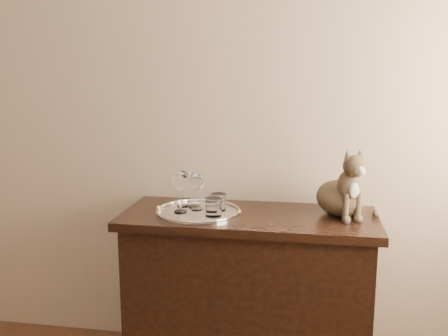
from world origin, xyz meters
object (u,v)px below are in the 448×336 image
Objects in this scene: sideboard at (248,298)px; tumbler_c at (218,202)px; wine_glass_b at (194,190)px; wine_glass_d at (197,191)px; tumbler_a at (214,207)px; cat at (341,181)px; wine_glass_c at (180,192)px; wine_glass_a at (183,188)px; tray at (198,212)px.

sideboard is 14.72× the size of tumbler_c.
wine_glass_b is 0.99× the size of wine_glass_d.
sideboard is 0.51m from tumbler_a.
sideboard is 6.88× the size of wine_glass_b.
cat is at bearing 5.41° from tumbler_c.
tumbler_c is 0.58m from cat.
cat is at bearing 8.37° from wine_glass_c.
cat is (0.67, 0.05, 0.07)m from wine_glass_d.
wine_glass_b is 2.05× the size of tumbler_a.
tumbler_c is (0.19, -0.05, -0.05)m from wine_glass_a.
tumbler_c is at bearing 160.99° from cat.
sideboard is at bearing -10.50° from wine_glass_a.
wine_glass_c is at bearing -81.64° from wine_glass_a.
wine_glass_b is 0.04m from wine_glass_d.
wine_glass_d is 0.12m from tumbler_c.
tumbler_a is 0.26× the size of cat.
tumbler_a is (0.09, -0.06, 0.05)m from tray.
wine_glass_d is (-0.01, 0.04, 0.09)m from tray.
wine_glass_c reaches higher than tumbler_c.
tray is 0.11m from tumbler_c.
wine_glass_b reaches higher than tumbler_a.
tray is 0.10m from wine_glass_d.
tray is 2.27× the size of wine_glass_d.
wine_glass_a is 0.11m from wine_glass_c.
cat reaches higher than wine_glass_c.
tumbler_a is (0.12, -0.14, -0.04)m from wine_glass_b.
wine_glass_b is 0.10m from wine_glass_c.
wine_glass_d is 0.68m from cat.
tumbler_a is 0.10m from tumbler_c.
cat is at bearing 9.02° from sideboard.
wine_glass_c is (0.02, -0.10, 0.01)m from wine_glass_a.
tray is at bearing 163.36° from cat.
wine_glass_d reaches higher than sideboard.
wine_glass_a is at bearing 169.50° from sideboard.
wine_glass_b is at bearing 169.39° from sideboard.
wine_glass_c is 1.11× the size of wine_glass_d.
tray is 1.22× the size of cat.
wine_glass_c reaches higher than tumbler_a.
wine_glass_d is at bearing 159.85° from cat.
tumbler_a reaches higher than sideboard.
tray is at bearing -158.37° from tumbler_c.
sideboard is at bearing 29.22° from tumbler_a.
wine_glass_c reaches higher than wine_glass_d.
wine_glass_d is (-0.25, 0.02, 0.52)m from sideboard.
wine_glass_d is (0.02, -0.04, 0.00)m from wine_glass_b.
cat is (0.74, 0.11, 0.06)m from wine_glass_c.
tumbler_c is at bearing -14.74° from wine_glass_a.
wine_glass_c is at bearing 163.95° from cat.
tumbler_c is at bearing -1.90° from wine_glass_d.
tumbler_a is at bearing -14.40° from wine_glass_c.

